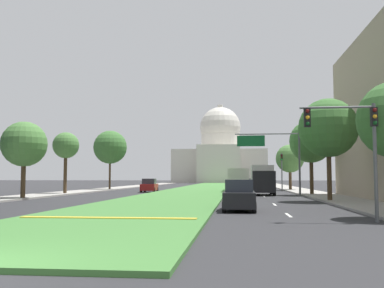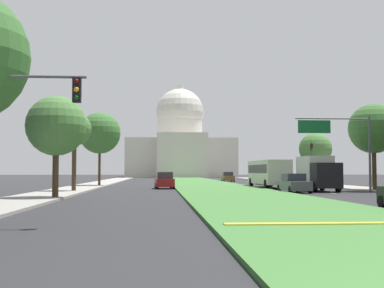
% 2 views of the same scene
% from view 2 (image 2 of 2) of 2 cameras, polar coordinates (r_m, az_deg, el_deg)
% --- Properties ---
extents(ground_plane, '(303.87, 303.87, 0.00)m').
position_cam_2_polar(ground_plane, '(75.00, 0.84, -4.47)').
color(ground_plane, '#2B2B2D').
extents(grass_median, '(8.82, 124.31, 0.14)m').
position_cam_2_polar(grass_median, '(68.12, 1.31, -4.55)').
color(grass_median, '#427A38').
rests_on(grass_median, ground_plane).
extents(median_curb_nose, '(7.94, 0.50, 0.04)m').
position_cam_2_polar(median_curb_nose, '(17.28, 16.98, -8.61)').
color(median_curb_nose, gold).
rests_on(median_curb_nose, grass_median).
extents(lane_dashes_right, '(0.16, 60.51, 0.01)m').
position_cam_2_polar(lane_dashes_right, '(53.66, 11.80, -4.97)').
color(lane_dashes_right, silver).
rests_on(lane_dashes_right, ground_plane).
extents(sidewalk_left, '(4.00, 124.31, 0.15)m').
position_cam_2_polar(sidewalk_left, '(61.49, -11.47, -4.65)').
color(sidewalk_left, '#9E9991').
rests_on(sidewalk_left, ground_plane).
extents(sidewalk_right, '(4.00, 124.31, 0.15)m').
position_cam_2_polar(sidewalk_right, '(64.24, 14.66, -4.54)').
color(sidewalk_right, '#9E9991').
rests_on(sidewalk_right, ground_plane).
extents(capitol_building, '(29.94, 28.98, 26.29)m').
position_cam_2_polar(capitol_building, '(143.35, -1.37, -0.25)').
color(capitol_building, beige).
rests_on(capitol_building, ground_plane).
extents(traffic_light_near_left, '(3.34, 0.35, 5.20)m').
position_cam_2_polar(traffic_light_near_left, '(17.84, -19.48, 3.31)').
color(traffic_light_near_left, '#515456').
rests_on(traffic_light_near_left, ground_plane).
extents(traffic_light_far_right, '(0.28, 0.35, 5.20)m').
position_cam_2_polar(traffic_light_far_right, '(59.97, 13.47, -1.58)').
color(traffic_light_far_right, '#515456').
rests_on(traffic_light_far_right, ground_plane).
extents(overhead_guide_sign, '(6.53, 0.20, 6.50)m').
position_cam_2_polar(overhead_guide_sign, '(44.52, 16.60, 0.71)').
color(overhead_guide_sign, '#515456').
rests_on(overhead_guide_sign, ground_plane).
extents(street_tree_left_mid, '(3.95, 3.95, 6.79)m').
position_cam_2_polar(street_tree_left_mid, '(34.09, -15.18, 1.96)').
color(street_tree_left_mid, '#4C3823').
rests_on(street_tree_left_mid, ground_plane).
extents(street_tree_left_far, '(2.93, 2.93, 6.94)m').
position_cam_2_polar(street_tree_left_far, '(44.71, -13.21, 1.56)').
color(street_tree_left_far, '#4C3823').
rests_on(street_tree_left_far, ground_plane).
extents(street_tree_right_far, '(4.55, 4.55, 7.99)m').
position_cam_2_polar(street_tree_right_far, '(48.78, 19.93, 1.63)').
color(street_tree_right_far, '#4C3823').
rests_on(street_tree_right_far, ground_plane).
extents(street_tree_left_distant, '(4.93, 4.93, 8.80)m').
position_cam_2_polar(street_tree_left_distant, '(60.52, -10.45, 1.23)').
color(street_tree_left_distant, '#4C3823').
rests_on(street_tree_left_distant, ground_plane).
extents(street_tree_right_distant, '(4.02, 4.02, 6.57)m').
position_cam_2_polar(street_tree_right_distant, '(63.57, 13.85, -0.55)').
color(street_tree_right_distant, '#4C3823').
rests_on(street_tree_right_distant, ground_plane).
extents(sedan_midblock, '(1.91, 4.57, 1.63)m').
position_cam_2_polar(sedan_midblock, '(43.71, 11.51, -4.43)').
color(sedan_midblock, '#4C5156').
rests_on(sedan_midblock, ground_plane).
extents(sedan_distant, '(2.08, 4.20, 1.72)m').
position_cam_2_polar(sedan_distant, '(51.93, -3.15, -4.21)').
color(sedan_distant, maroon).
rests_on(sedan_distant, ground_plane).
extents(sedan_far_horizon, '(1.99, 4.68, 1.66)m').
position_cam_2_polar(sedan_far_horizon, '(68.39, 8.40, -3.92)').
color(sedan_far_horizon, brown).
rests_on(sedan_far_horizon, ground_plane).
extents(sedan_very_far, '(1.92, 4.26, 1.65)m').
position_cam_2_polar(sedan_very_far, '(84.42, 4.10, -3.77)').
color(sedan_very_far, brown).
rests_on(sedan_very_far, ground_plane).
extents(box_truck_delivery, '(2.40, 6.40, 3.20)m').
position_cam_2_polar(box_truck_delivery, '(47.19, 14.09, -3.19)').
color(box_truck_delivery, black).
rests_on(box_truck_delivery, ground_plane).
extents(city_bus, '(2.62, 11.00, 2.95)m').
position_cam_2_polar(city_bus, '(55.13, 8.66, -3.11)').
color(city_bus, beige).
rests_on(city_bus, ground_plane).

